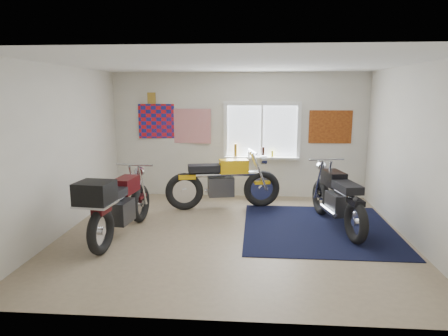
# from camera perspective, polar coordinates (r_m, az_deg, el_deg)

# --- Properties ---
(ground) EXTENTS (5.50, 5.50, 0.00)m
(ground) POSITION_cam_1_polar(r_m,az_deg,el_deg) (6.58, 1.21, -9.47)
(ground) COLOR #9E896B
(ground) RESTS_ON ground
(room_shell) EXTENTS (5.50, 5.50, 5.50)m
(room_shell) POSITION_cam_1_polar(r_m,az_deg,el_deg) (6.20, 1.27, 4.89)
(room_shell) COLOR white
(room_shell) RESTS_ON ground
(navy_rug) EXTENTS (2.52, 2.62, 0.01)m
(navy_rug) POSITION_cam_1_polar(r_m,az_deg,el_deg) (7.03, 13.33, -8.38)
(navy_rug) COLOR black
(navy_rug) RESTS_ON ground
(window_assembly) EXTENTS (1.66, 0.17, 1.26)m
(window_assembly) POSITION_cam_1_polar(r_m,az_deg,el_deg) (8.68, 5.43, 4.73)
(window_assembly) COLOR white
(window_assembly) RESTS_ON room_shell
(oil_bottles) EXTENTS (0.85, 0.07, 0.28)m
(oil_bottles) POSITION_cam_1_polar(r_m,az_deg,el_deg) (8.66, 3.70, 2.36)
(oil_bottles) COLOR #845B13
(oil_bottles) RESTS_ON window_assembly
(flag_display) EXTENTS (1.60, 0.10, 1.17)m
(flag_display) POSITION_cam_1_polar(r_m,az_deg,el_deg) (8.93, -10.31, 9.80)
(flag_display) COLOR red
(flag_display) RESTS_ON room_shell
(triumph_poster) EXTENTS (0.90, 0.03, 0.70)m
(triumph_poster) POSITION_cam_1_polar(r_m,az_deg,el_deg) (8.83, 14.95, 5.70)
(triumph_poster) COLOR #A54C14
(triumph_poster) RESTS_ON room_shell
(yellow_triumph) EXTENTS (2.27, 0.80, 1.16)m
(yellow_triumph) POSITION_cam_1_polar(r_m,az_deg,el_deg) (7.89, -0.12, -2.18)
(yellow_triumph) COLOR black
(yellow_triumph) RESTS_ON ground
(black_chrome_bike) EXTENTS (0.72, 2.15, 1.11)m
(black_chrome_bike) POSITION_cam_1_polar(r_m,az_deg,el_deg) (7.04, 15.86, -4.37)
(black_chrome_bike) COLOR black
(black_chrome_bike) RESTS_ON navy_rug
(maroon_tourer) EXTENTS (0.72, 2.15, 1.09)m
(maroon_tourer) POSITION_cam_1_polar(r_m,az_deg,el_deg) (6.40, -15.03, -5.08)
(maroon_tourer) COLOR black
(maroon_tourer) RESTS_ON ground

